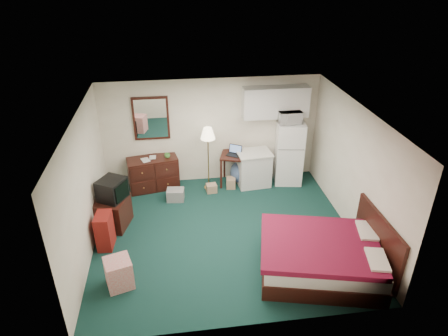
{
  "coord_description": "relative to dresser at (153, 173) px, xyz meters",
  "views": [
    {
      "loc": [
        -0.88,
        -6.3,
        4.86
      ],
      "look_at": [
        0.06,
        0.5,
        1.2
      ],
      "focal_mm": 32.0,
      "sensor_mm": 36.0,
      "label": 1
    }
  ],
  "objects": [
    {
      "name": "headboard",
      "position": [
        3.86,
        -3.28,
        0.16
      ],
      "size": [
        0.06,
        1.56,
        1.0
      ],
      "primitive_type": null,
      "color": "black",
      "rests_on": "walls"
    },
    {
      "name": "desk",
      "position": [
        1.9,
        -0.05,
        0.0
      ],
      "size": [
        0.75,
        0.75,
        0.77
      ],
      "primitive_type": null,
      "rotation": [
        0.0,
        0.0,
        -0.27
      ],
      "color": "black",
      "rests_on": "floor"
    },
    {
      "name": "tv_stand",
      "position": [
        -0.81,
        -1.4,
        -0.08
      ],
      "size": [
        0.77,
        0.81,
        0.61
      ],
      "primitive_type": null,
      "rotation": [
        0.0,
        0.0,
        -0.27
      ],
      "color": "black",
      "rests_on": "floor"
    },
    {
      "name": "fridge",
      "position": [
        3.2,
        -0.1,
        0.37
      ],
      "size": [
        0.71,
        0.71,
        1.52
      ],
      "primitive_type": null,
      "rotation": [
        0.0,
        0.0,
        -0.16
      ],
      "color": "white",
      "rests_on": "floor"
    },
    {
      "name": "microwave",
      "position": [
        3.13,
        -0.13,
        1.31
      ],
      "size": [
        0.53,
        0.31,
        0.35
      ],
      "primitive_type": "imported",
      "rotation": [
        0.0,
        0.0,
        0.05
      ],
      "color": "white",
      "rests_on": "fridge"
    },
    {
      "name": "floor_lamp",
      "position": [
        1.28,
        -0.18,
        0.38
      ],
      "size": [
        0.41,
        0.41,
        1.52
      ],
      "primitive_type": null,
      "rotation": [
        0.0,
        0.0,
        0.29
      ],
      "color": "#BE8B46",
      "rests_on": "floor"
    },
    {
      "name": "exercise_ball",
      "position": [
        2.09,
        -0.02,
        -0.11
      ],
      "size": [
        0.57,
        0.57,
        0.55
      ],
      "primitive_type": "sphere",
      "rotation": [
        0.0,
        0.0,
        0.02
      ],
      "color": "#3E5682",
      "rests_on": "floor"
    },
    {
      "name": "ceiling",
      "position": [
        1.4,
        -1.98,
        2.11
      ],
      "size": [
        5.0,
        4.5,
        0.01
      ],
      "primitive_type": "cube",
      "color": "white",
      "rests_on": "walls"
    },
    {
      "name": "floor",
      "position": [
        1.4,
        -1.98,
        -0.39
      ],
      "size": [
        5.0,
        4.5,
        0.01
      ],
      "primitive_type": "cube",
      "color": "#103130",
      "rests_on": "ground"
    },
    {
      "name": "laptop",
      "position": [
        1.87,
        -0.09,
        0.49
      ],
      "size": [
        0.4,
        0.38,
        0.21
      ],
      "primitive_type": null,
      "rotation": [
        0.0,
        0.0,
        -0.56
      ],
      "color": "black",
      "rests_on": "desk"
    },
    {
      "name": "book_b",
      "position": [
        -0.06,
        0.03,
        0.49
      ],
      "size": [
        0.15,
        0.02,
        0.2
      ],
      "primitive_type": "imported",
      "rotation": [
        0.0,
        0.0,
        -0.01
      ],
      "color": "#98805F",
      "rests_on": "dresser"
    },
    {
      "name": "file_bin",
      "position": [
        0.48,
        -0.61,
        -0.25
      ],
      "size": [
        0.41,
        0.32,
        0.26
      ],
      "primitive_type": null,
      "rotation": [
        0.0,
        0.0,
        -0.12
      ],
      "color": "gray",
      "rests_on": "floor"
    },
    {
      "name": "crt_tv",
      "position": [
        -0.74,
        -1.37,
        0.44
      ],
      "size": [
        0.66,
        0.67,
        0.43
      ],
      "primitive_type": null,
      "rotation": [
        0.0,
        0.0,
        -0.52
      ],
      "color": "black",
      "rests_on": "tv_stand"
    },
    {
      "name": "kitchen_counter",
      "position": [
        2.35,
        -0.15,
        0.02
      ],
      "size": [
        0.79,
        0.63,
        0.81
      ],
      "primitive_type": null,
      "rotation": [
        0.0,
        0.0,
        0.09
      ],
      "color": "silver",
      "rests_on": "floor"
    },
    {
      "name": "retail_box",
      "position": [
        -0.51,
        -3.13,
        -0.13
      ],
      "size": [
        0.51,
        0.51,
        0.51
      ],
      "primitive_type": null,
      "rotation": [
        0.0,
        0.0,
        0.29
      ],
      "color": "silver",
      "rests_on": "floor"
    },
    {
      "name": "suitcase",
      "position": [
        -0.86,
        -2.06,
        -0.04
      ],
      "size": [
        0.3,
        0.45,
        0.7
      ],
      "primitive_type": null,
      "rotation": [
        0.0,
        0.0,
        -0.08
      ],
      "color": "#6C0D09",
      "rests_on": "floor"
    },
    {
      "name": "upper_cabinets",
      "position": [
        2.85,
        0.1,
        1.56
      ],
      "size": [
        1.5,
        0.35,
        0.7
      ],
      "primitive_type": null,
      "color": "silver",
      "rests_on": "walls"
    },
    {
      "name": "walls",
      "position": [
        1.4,
        -1.98,
        0.86
      ],
      "size": [
        5.01,
        4.51,
        2.5
      ],
      "color": "white",
      "rests_on": "floor"
    },
    {
      "name": "mirror",
      "position": [
        0.05,
        0.24,
        1.26
      ],
      "size": [
        0.8,
        0.06,
        1.0
      ],
      "primitive_type": null,
      "color": "white",
      "rests_on": "walls"
    },
    {
      "name": "book_a",
      "position": [
        -0.22,
        -0.11,
        0.5
      ],
      "size": [
        0.16,
        0.08,
        0.23
      ],
      "primitive_type": "imported",
      "rotation": [
        0.0,
        0.0,
        0.35
      ],
      "color": "#98805F",
      "rests_on": "dresser"
    },
    {
      "name": "cardboard_box_a",
      "position": [
        1.32,
        -0.38,
        -0.29
      ],
      "size": [
        0.25,
        0.22,
        0.2
      ],
      "primitive_type": null,
      "rotation": [
        0.0,
        0.0,
        0.09
      ],
      "color": "#98805F",
      "rests_on": "floor"
    },
    {
      "name": "mug",
      "position": [
        0.35,
        -0.0,
        0.45
      ],
      "size": [
        0.15,
        0.13,
        0.13
      ],
      "primitive_type": "imported",
      "rotation": [
        0.0,
        0.0,
        0.28
      ],
      "color": "#51993F",
      "rests_on": "dresser"
    },
    {
      "name": "cardboard_box_b",
      "position": [
        1.79,
        -0.23,
        -0.26
      ],
      "size": [
        0.23,
        0.27,
        0.24
      ],
      "primitive_type": null,
      "rotation": [
        0.0,
        0.0,
        -0.12
      ],
      "color": "#98805F",
      "rests_on": "floor"
    },
    {
      "name": "bed",
      "position": [
        2.88,
        -3.28,
        -0.07
      ],
      "size": [
        2.28,
        1.95,
        0.63
      ],
      "primitive_type": null,
      "rotation": [
        0.0,
        0.0,
        -0.23
      ],
      "color": "#500C22",
      "rests_on": "floor"
    },
    {
      "name": "dresser",
      "position": [
        0.0,
        0.0,
        0.0
      ],
      "size": [
        1.2,
        0.71,
        0.77
      ],
      "primitive_type": null,
      "rotation": [
        0.0,
        0.0,
        0.18
      ],
      "color": "black",
      "rests_on": "floor"
    }
  ]
}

